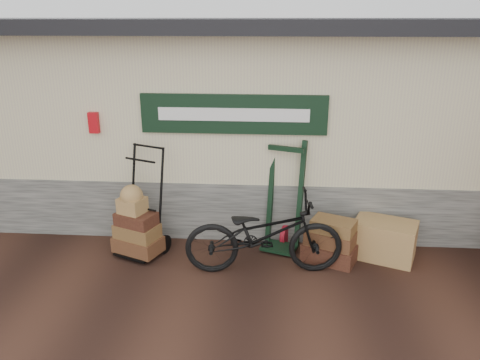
% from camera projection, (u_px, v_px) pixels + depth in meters
% --- Properties ---
extents(ground, '(80.00, 80.00, 0.00)m').
position_uv_depth(ground, '(250.00, 274.00, 6.19)').
color(ground, black).
rests_on(ground, ground).
extents(station_building, '(14.40, 4.10, 3.20)m').
position_uv_depth(station_building, '(259.00, 113.00, 8.23)').
color(station_building, '#4C4C47').
rests_on(station_building, ground).
extents(porter_trolley, '(0.95, 0.85, 1.57)m').
position_uv_depth(porter_trolley, '(143.00, 200.00, 6.58)').
color(porter_trolley, black).
rests_on(porter_trolley, ground).
extents(green_barrow, '(0.71, 0.65, 1.60)m').
position_uv_depth(green_barrow, '(284.00, 196.00, 6.70)').
color(green_barrow, black).
rests_on(green_barrow, ground).
extents(suitcase_stack, '(0.83, 0.70, 0.63)m').
position_uv_depth(suitcase_stack, '(330.00, 240.00, 6.46)').
color(suitcase_stack, '#381811').
rests_on(suitcase_stack, ground).
extents(wicker_hamper, '(0.97, 0.81, 0.54)m').
position_uv_depth(wicker_hamper, '(384.00, 240.00, 6.56)').
color(wicker_hamper, brown).
rests_on(wicker_hamper, ground).
extents(bicycle, '(0.92, 2.13, 1.21)m').
position_uv_depth(bicycle, '(264.00, 230.00, 6.09)').
color(bicycle, black).
rests_on(bicycle, ground).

